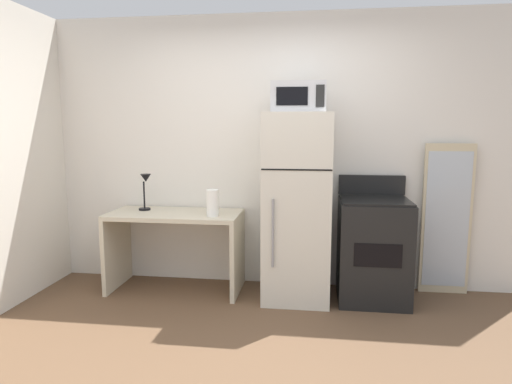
{
  "coord_description": "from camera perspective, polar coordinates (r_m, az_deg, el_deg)",
  "views": [
    {
      "loc": [
        0.42,
        -2.59,
        1.54
      ],
      "look_at": [
        -0.08,
        1.1,
        1.0
      ],
      "focal_mm": 30.93,
      "sensor_mm": 36.0,
      "label": 1
    }
  ],
  "objects": [
    {
      "name": "desk",
      "position": [
        4.26,
        -10.36,
        -5.54
      ],
      "size": [
        1.23,
        0.58,
        0.75
      ],
      "color": "beige",
      "rests_on": "ground"
    },
    {
      "name": "oven_range",
      "position": [
        4.11,
        14.9,
        -7.13
      ],
      "size": [
        0.61,
        0.61,
        1.1
      ],
      "color": "black",
      "rests_on": "ground"
    },
    {
      "name": "microwave",
      "position": [
        3.89,
        5.56,
        12.08
      ],
      "size": [
        0.46,
        0.35,
        0.26
      ],
      "color": "#B7B7BC",
      "rests_on": "refrigerator"
    },
    {
      "name": "leaning_mirror",
      "position": [
        4.44,
        23.4,
        -3.29
      ],
      "size": [
        0.44,
        0.03,
        1.4
      ],
      "color": "#C6B793",
      "rests_on": "ground"
    },
    {
      "name": "wall_back_white",
      "position": [
        4.32,
        2.12,
        5.13
      ],
      "size": [
        5.0,
        0.1,
        2.6
      ],
      "primitive_type": "cube",
      "color": "silver",
      "rests_on": "ground"
    },
    {
      "name": "paper_towel_roll",
      "position": [
        3.98,
        -5.64,
        -1.42
      ],
      "size": [
        0.11,
        0.11,
        0.24
      ],
      "primitive_type": "cylinder",
      "color": "white",
      "rests_on": "desk"
    },
    {
      "name": "refrigerator",
      "position": [
        3.97,
        5.38,
        -1.96
      ],
      "size": [
        0.59,
        0.66,
        1.67
      ],
      "color": "beige",
      "rests_on": "ground"
    },
    {
      "name": "desk_lamp",
      "position": [
        4.35,
        -14.11,
        0.8
      ],
      "size": [
        0.14,
        0.12,
        0.35
      ],
      "color": "black",
      "rests_on": "desk"
    },
    {
      "name": "ground_plane",
      "position": [
        3.05,
        -1.37,
        -22.06
      ],
      "size": [
        12.0,
        12.0,
        0.0
      ],
      "primitive_type": "plane",
      "color": "brown"
    }
  ]
}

